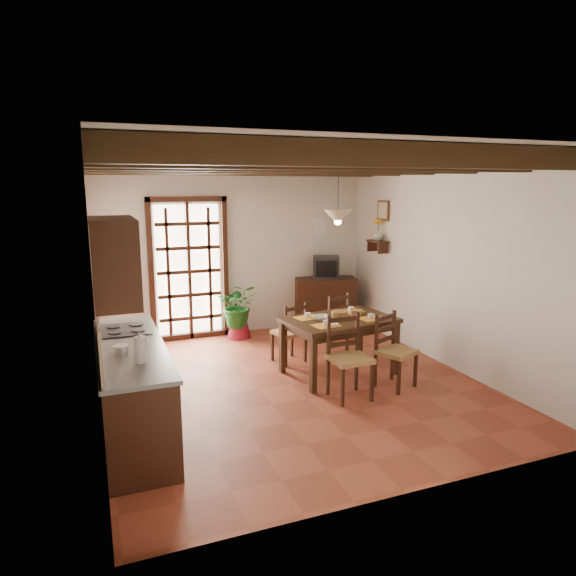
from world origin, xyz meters
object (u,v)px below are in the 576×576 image
chair_far_left (289,343)px  crt_tv (326,267)px  dining_table (339,325)px  chair_near_left (349,373)px  chair_near_right (395,364)px  sideboard (325,303)px  potted_plant (239,304)px  chair_far_right (331,335)px  pendant_lamp (338,215)px  kitchen_counter (132,388)px

chair_far_left → crt_tv: size_ratio=1.54×
dining_table → chair_near_left: bearing=-116.0°
chair_near_right → sideboard: 2.78m
chair_near_right → potted_plant: 2.97m
chair_far_right → crt_tv: size_ratio=1.66×
sideboard → pendant_lamp: 2.70m
dining_table → sideboard: (0.80, 2.09, -0.22)m
kitchen_counter → chair_far_right: bearing=27.0°
pendant_lamp → sideboard: bearing=68.2°
chair_far_right → sideboard: (0.55, 1.34, 0.15)m
chair_near_left → chair_far_left: (-0.20, 1.41, -0.03)m
chair_near_right → potted_plant: potted_plant is taller
dining_table → chair_far_left: size_ratio=1.74×
kitchen_counter → potted_plant: bearing=55.8°
kitchen_counter → pendant_lamp: (2.67, 0.83, 1.60)m
sideboard → pendant_lamp: (-0.80, -1.99, 1.64)m
kitchen_counter → chair_near_right: size_ratio=2.46×
crt_tv → pendant_lamp: 2.37m
chair_near_right → chair_far_left: (-0.88, 1.31, -0.02)m
crt_tv → sideboard: bearing=113.6°
dining_table → sideboard: bearing=61.2°
kitchen_counter → crt_tv: kitchen_counter is taller
kitchen_counter → chair_near_left: 2.43m
chair_far_right → sideboard: 1.46m
chair_far_right → crt_tv: crt_tv is taller
chair_near_right → chair_near_left: bearing=164.9°
chair_near_left → sideboard: chair_near_left is taller
kitchen_counter → crt_tv: size_ratio=4.04×
chair_near_left → chair_far_right: 1.58m
sideboard → crt_tv: bearing=-76.0°
chair_near_right → crt_tv: (0.36, 2.74, 0.78)m
dining_table → chair_far_right: chair_far_right is taller
chair_near_left → chair_near_right: 0.69m
dining_table → pendant_lamp: pendant_lamp is taller
dining_table → chair_near_right: 0.87m
chair_far_left → crt_tv: 2.05m
chair_near_left → crt_tv: bearing=68.7°
chair_far_left → crt_tv: (1.24, 1.43, 0.80)m
sideboard → pendant_lamp: pendant_lamp is taller
kitchen_counter → chair_near_right: bearing=1.4°
chair_near_left → potted_plant: potted_plant is taller
dining_table → sideboard: sideboard is taller
chair_near_right → chair_far_left: 1.58m
kitchen_counter → chair_near_left: bearing=-0.5°
chair_far_left → dining_table: bearing=109.3°
dining_table → crt_tv: (0.80, 2.09, 0.41)m
chair_far_left → chair_far_right: chair_far_right is taller
dining_table → potted_plant: 2.19m
dining_table → pendant_lamp: (0.00, 0.10, 1.42)m
chair_far_left → sideboard: sideboard is taller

